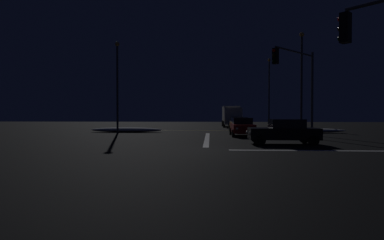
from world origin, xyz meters
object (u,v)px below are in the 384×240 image
streetlamp_left_near (117,81)px  traffic_signal_ne (298,76)px  sedan_silver (237,123)px  sedan_black_crossing (284,131)px  streetlamp_right_far (269,88)px  box_truck (231,115)px  sedan_orange (239,124)px  streetlamp_right_near (302,76)px  sedan_red (242,127)px

streetlamp_left_near → traffic_signal_ne: bearing=-23.5°
sedan_silver → sedan_black_crossing: 19.62m
streetlamp_right_far → box_truck: bearing=174.3°
sedan_orange → streetlamp_right_near: 7.93m
sedan_red → streetlamp_left_near: bearing=167.3°
sedan_silver → box_truck: (-0.25, 6.96, 0.91)m
sedan_black_crossing → streetlamp_right_far: 26.76m
streetlamp_left_near → sedan_orange: bearing=15.4°
traffic_signal_ne → streetlamp_right_far: size_ratio=0.66×
sedan_black_crossing → streetlamp_right_near: (3.96, 10.00, 4.67)m
sedan_orange → sedan_black_crossing: bearing=-83.5°
sedan_silver → box_truck: size_ratio=0.52×
sedan_red → streetlamp_left_near: size_ratio=0.49×
sedan_orange → streetlamp_right_far: 14.65m
traffic_signal_ne → streetlamp_right_near: 7.07m
sedan_silver → traffic_signal_ne: bearing=-79.6°
traffic_signal_ne → streetlamp_right_near: streetlamp_right_near is taller
box_truck → streetlamp_left_near: size_ratio=0.93×
sedan_orange → traffic_signal_ne: 11.20m
sedan_orange → box_truck: size_ratio=0.52×
sedan_silver → sedan_black_crossing: same height
sedan_orange → traffic_signal_ne: traffic_signal_ne is taller
sedan_red → streetlamp_right_near: (5.77, 2.65, 4.67)m
sedan_black_crossing → streetlamp_right_near: streetlamp_right_near is taller
streetlamp_left_near → streetlamp_right_near: streetlamp_right_near is taller
sedan_orange → sedan_black_crossing: size_ratio=1.00×
sedan_red → streetlamp_right_near: size_ratio=0.45×
sedan_orange → box_truck: 13.24m
box_truck → traffic_signal_ne: 23.62m
sedan_silver → streetlamp_right_near: 11.84m
box_truck → traffic_signal_ne: size_ratio=1.25×
sedan_orange → sedan_silver: bearing=87.2°
sedan_orange → streetlamp_right_near: streetlamp_right_near is taller
streetlamp_right_far → streetlamp_left_near: size_ratio=1.12×
streetlamp_right_far → sedan_red: bearing=-107.2°
box_truck → sedan_silver: bearing=-87.9°
sedan_black_crossing → box_truck: bearing=93.2°
sedan_black_crossing → streetlamp_left_near: (-13.60, 10.00, 4.34)m
sedan_silver → streetlamp_right_near: bearing=-61.7°
streetlamp_right_far → streetlamp_left_near: 23.76m
sedan_red → sedan_orange: (0.29, 5.98, 0.00)m
streetlamp_right_far → sedan_silver: bearing=-128.8°
streetlamp_right_far → streetlamp_left_near: streetlamp_right_far is taller
sedan_red → box_truck: (0.35, 19.19, 0.91)m
streetlamp_right_near → sedan_red: bearing=-155.3°
sedan_red → sedan_black_crossing: (1.81, -7.35, 0.00)m
sedan_black_crossing → traffic_signal_ne: 5.37m
sedan_black_crossing → sedan_red: bearing=103.8°
streetlamp_right_near → sedan_black_crossing: bearing=-111.6°
sedan_red → sedan_black_crossing: size_ratio=1.00×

